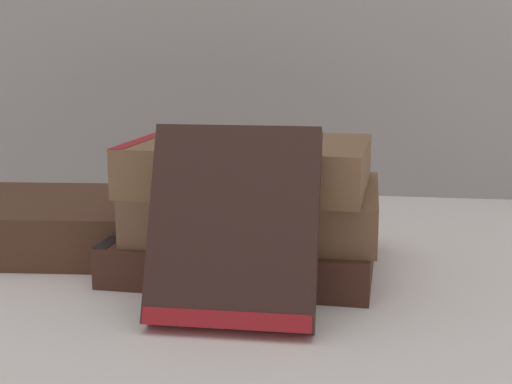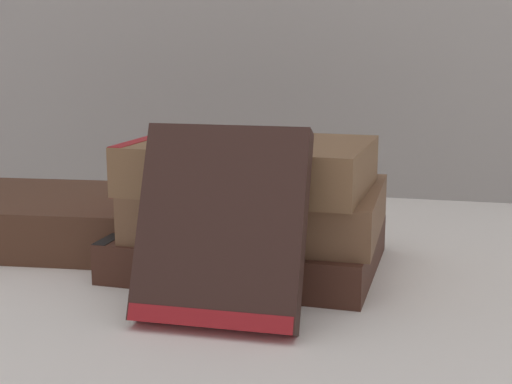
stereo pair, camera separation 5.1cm
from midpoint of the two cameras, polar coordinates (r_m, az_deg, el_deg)
The scene contains 7 objects.
ground_plane at distance 0.59m, azimuth -2.92°, elevation -7.46°, with size 3.00×3.00×0.00m, color white.
book_flat_bottom at distance 0.64m, azimuth -3.43°, elevation -4.47°, with size 0.23×0.18×0.03m.
book_flat_middle at distance 0.63m, azimuth -2.35°, elevation -1.24°, with size 0.21×0.17×0.04m.
book_flat_top at distance 0.61m, azimuth -3.37°, elevation 2.18°, with size 0.21×0.15×0.04m.
book_side_left at distance 0.74m, azimuth -20.35°, elevation -2.34°, with size 0.24×0.19×0.05m.
book_leaning_front at distance 0.50m, azimuth -4.52°, elevation -3.39°, with size 0.12×0.07×0.14m.
pocket_watch at distance 0.59m, azimuth -0.53°, elevation 4.24°, with size 0.05×0.06×0.01m.
Camera 1 is at (0.08, -0.55, 0.19)m, focal length 50.00 mm.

